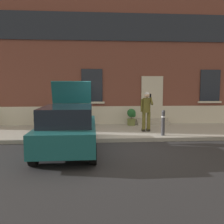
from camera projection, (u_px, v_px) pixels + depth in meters
ground_plane at (119, 148)px, 8.28m from camera, size 80.00×80.00×0.00m
sidewalk at (112, 131)px, 11.05m from camera, size 24.00×3.60×0.15m
curb_edge at (116, 140)px, 9.20m from camera, size 24.00×0.12×0.15m
building_facade at (109, 58)px, 13.14m from camera, size 24.00×1.52×7.50m
entrance_stoop at (153, 122)px, 12.71m from camera, size 1.68×0.64×0.32m
hatchback_car_teal at (68, 127)px, 7.80m from camera, size 1.82×4.08×2.34m
bollard_near_person at (163, 122)px, 9.69m from camera, size 0.15×0.15×1.04m
bollard_far_left at (53, 123)px, 9.36m from camera, size 0.15×0.15×1.04m
person_on_phone at (146, 109)px, 10.52m from camera, size 0.51×0.47×1.75m
planter_charcoal at (38, 117)px, 11.93m from camera, size 0.44×0.44×0.86m
planter_terracotta at (86, 117)px, 12.07m from camera, size 0.44×0.44×0.86m
planter_olive at (132, 117)px, 12.28m from camera, size 0.44×0.44×0.86m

